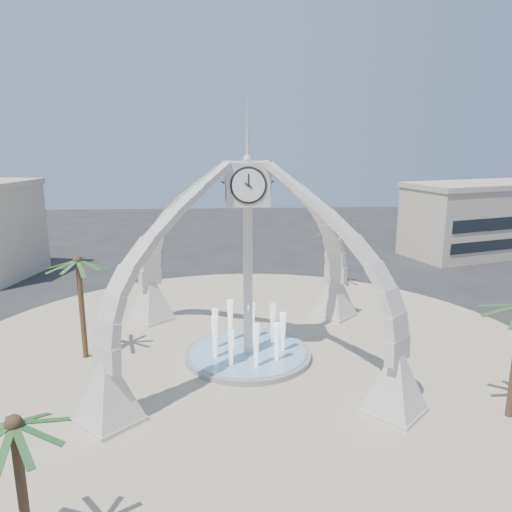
{
  "coord_description": "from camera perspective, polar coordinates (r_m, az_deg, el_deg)",
  "views": [
    {
      "loc": [
        -1.26,
        -29.39,
        13.62
      ],
      "look_at": [
        0.62,
        2.0,
        6.18
      ],
      "focal_mm": 35.0,
      "sensor_mm": 36.0,
      "label": 1
    }
  ],
  "objects": [
    {
      "name": "ground",
      "position": [
        32.42,
        -0.9,
        -11.54
      ],
      "size": [
        140.0,
        140.0,
        0.0
      ],
      "primitive_type": "plane",
      "color": "#282828",
      "rests_on": "ground"
    },
    {
      "name": "plaza",
      "position": [
        32.41,
        -0.9,
        -11.49
      ],
      "size": [
        40.0,
        40.0,
        0.06
      ],
      "primitive_type": "cylinder",
      "color": "#BEAC8D",
      "rests_on": "ground"
    },
    {
      "name": "clock_tower",
      "position": [
        30.27,
        -0.95,
        -0.32
      ],
      "size": [
        17.94,
        17.94,
        16.3
      ],
      "color": "beige",
      "rests_on": "ground"
    },
    {
      "name": "fountain",
      "position": [
        32.3,
        -0.9,
        -11.08
      ],
      "size": [
        8.0,
        8.0,
        3.62
      ],
      "color": "gray",
      "rests_on": "ground"
    },
    {
      "name": "building_ne",
      "position": [
        66.01,
        24.94,
        3.96
      ],
      "size": [
        21.87,
        14.17,
        8.6
      ],
      "rotation": [
        0.0,
        0.0,
        0.31
      ],
      "color": "#C0AD95",
      "rests_on": "ground"
    },
    {
      "name": "palm_west",
      "position": [
        32.17,
        -19.68,
        -0.63
      ],
      "size": [
        4.52,
        4.52,
        7.11
      ],
      "rotation": [
        0.0,
        0.0,
        0.28
      ],
      "color": "brown",
      "rests_on": "ground"
    },
    {
      "name": "palm_north",
      "position": [
        46.32,
        8.59,
        2.77
      ],
      "size": [
        3.96,
        3.96,
        5.99
      ],
      "rotation": [
        0.0,
        0.0,
        -0.2
      ],
      "color": "brown",
      "rests_on": "ground"
    },
    {
      "name": "palm_south",
      "position": [
        17.66,
        -25.94,
        -17.06
      ],
      "size": [
        3.97,
        3.97,
        5.82
      ],
      "rotation": [
        0.0,
        0.0,
        -0.16
      ],
      "color": "brown",
      "rests_on": "ground"
    }
  ]
}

